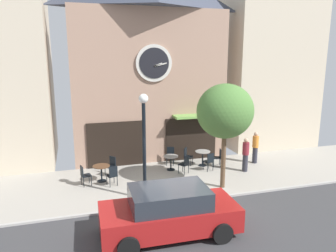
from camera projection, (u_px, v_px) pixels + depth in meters
The scene contains 19 objects.
ground_plane at pixel (184, 214), 11.65m from camera, with size 29.40×11.69×0.13m.
clock_building at pixel (149, 58), 17.10m from camera, with size 8.11×3.50×10.41m.
neighbor_building_right at pixel (271, 27), 19.42m from camera, with size 5.53×3.47×14.48m.
street_lamp at pixel (144, 147), 12.37m from camera, with size 0.36×0.36×4.17m.
street_tree at pixel (225, 112), 13.25m from camera, with size 2.38×2.15×4.45m.
cafe_table_center_right at pixel (101, 170), 14.47m from camera, with size 0.76×0.76×0.74m.
cafe_table_leftmost at pixel (171, 160), 15.95m from camera, with size 0.72×0.72×0.72m.
cafe_table_rightmost at pixel (203, 155), 16.54m from camera, with size 0.76×0.76×0.77m.
cafe_chair_outer at pixel (170, 154), 16.79m from camera, with size 0.52×0.52×0.90m.
cafe_chair_near_tree at pixel (218, 156), 16.48m from camera, with size 0.50×0.50×0.90m.
cafe_chair_curbside at pixel (185, 163), 15.40m from camera, with size 0.56×0.56×0.90m.
cafe_chair_facing_wall at pixel (209, 160), 15.82m from camera, with size 0.48×0.48×0.90m.
cafe_chair_facing_street at pixel (84, 174), 14.00m from camera, with size 0.48×0.48×0.90m.
cafe_chair_corner at pixel (187, 155), 16.67m from camera, with size 0.56×0.56×0.90m.
cafe_chair_by_entrance at pixel (111, 165), 15.22m from camera, with size 0.56×0.56×0.90m.
cafe_chair_left_end at pixel (113, 174), 13.96m from camera, with size 0.50×0.50×0.90m.
pedestrian_orange at pixel (255, 147), 16.92m from camera, with size 0.44×0.44×1.67m.
pedestrian_maroon at pixel (246, 154), 15.69m from camera, with size 0.40×0.40×1.67m.
parked_car_red at pixel (169, 212), 10.14m from camera, with size 4.35×2.12×1.55m.
Camera 1 is at (-3.57, -10.88, 5.56)m, focal length 34.61 mm.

